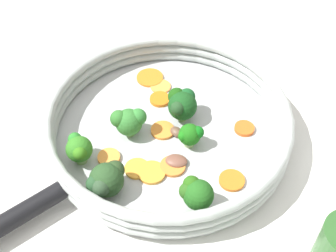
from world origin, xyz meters
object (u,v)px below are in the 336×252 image
Objects in this scene: carrot_slice_4 at (150,78)px; carrot_slice_5 at (173,166)px; broccoli_floret_2 at (79,149)px; broccoli_floret_0 at (190,135)px; skillet at (168,135)px; carrot_slice_7 at (161,86)px; mushroom_piece_1 at (176,161)px; carrot_slice_9 at (162,131)px; carrot_slice_6 at (149,172)px; carrot_slice_1 at (109,157)px; broccoli_floret_4 at (106,180)px; carrot_slice_2 at (137,169)px; mushroom_piece_0 at (176,132)px; carrot_slice_0 at (160,99)px; broccoli_floret_1 at (129,121)px; broccoli_floret_3 at (182,104)px; broccoli_floret_5 at (196,193)px; carrot_slice_8 at (232,180)px; carrot_slice_3 at (244,128)px.

carrot_slice_5 reaches higher than carrot_slice_4.
broccoli_floret_0 is at bearing 27.53° from broccoli_floret_2.
skillet is 0.10m from carrot_slice_7.
skillet is 11.01× the size of mushroom_piece_1.
carrot_slice_6 is at bearing -86.24° from carrot_slice_9.
broccoli_floret_4 is at bearing -69.94° from carrot_slice_1.
carrot_slice_4 is (-0.04, 0.19, -0.00)m from carrot_slice_2.
carrot_slice_5 is 0.06m from mushroom_piece_0.
carrot_slice_5 is at bearing -64.90° from carrot_slice_0.
broccoli_floret_3 is (0.07, 0.06, 0.00)m from broccoli_floret_1.
broccoli_floret_5 is at bearing -36.94° from broccoli_floret_1.
carrot_slice_6 is at bearing -50.10° from broccoli_floret_1.
skillet is 0.07m from carrot_slice_0.
broccoli_floret_3 is at bearing 73.03° from skillet.
broccoli_floret_2 is 1.45× the size of mushroom_piece_1.
carrot_slice_9 is at bearing 42.32° from broccoli_floret_2.
broccoli_floret_5 is at bearing -58.42° from carrot_slice_4.
broccoli_floret_2 is at bearing -173.99° from carrot_slice_2.
carrot_slice_1 is 0.91× the size of carrot_slice_2.
broccoli_floret_4 reaches higher than carrot_slice_1.
carrot_slice_9 is at bearing 153.47° from carrot_slice_8.
mushroom_piece_1 is (0.04, -0.05, 0.00)m from carrot_slice_9.
broccoli_floret_4 is (-0.01, -0.22, 0.03)m from carrot_slice_7.
broccoli_floret_1 is at bearing 76.84° from carrot_slice_1.
carrot_slice_7 is 0.62× the size of broccoli_floret_3.
carrot_slice_1 is at bearing -147.68° from carrot_slice_3.
broccoli_floret_2 is 0.79× the size of broccoli_floret_4.
carrot_slice_4 is at bearing 117.13° from carrot_slice_9.
carrot_slice_9 is at bearing 125.53° from broccoli_floret_5.
broccoli_floret_3 reaches higher than carrot_slice_8.
mushroom_piece_0 is 0.67× the size of mushroom_piece_1.
carrot_slice_9 is at bearing 72.46° from broccoli_floret_4.
carrot_slice_6 is (0.02, -0.00, 0.00)m from carrot_slice_2.
mushroom_piece_0 is (0.05, -0.10, 0.00)m from carrot_slice_7.
carrot_slice_7 is 0.08m from broccoli_floret_3.
carrot_slice_2 is 0.20m from carrot_slice_4.
carrot_slice_3 is (0.18, 0.11, 0.00)m from carrot_slice_1.
carrot_slice_5 is at bearing -66.75° from carrot_slice_7.
carrot_slice_3 is 0.25m from broccoli_floret_2.
skillet is 11.43× the size of carrot_slice_3.
carrot_slice_7 is (-0.04, 0.09, 0.01)m from skillet.
carrot_slice_1 is at bearing -168.12° from mushroom_piece_1.
broccoli_floret_2 is (-0.10, -0.01, 0.03)m from carrot_slice_6.
broccoli_floret_4 reaches higher than broccoli_floret_0.
mushroom_piece_1 is (-0.01, -0.04, -0.02)m from broccoli_floret_0.
carrot_slice_9 reaches higher than carrot_slice_7.
mushroom_piece_0 is (0.08, 0.07, 0.00)m from carrot_slice_1.
carrot_slice_1 is 0.10m from mushroom_piece_1.
broccoli_floret_3 reaches higher than carrot_slice_3.
carrot_slice_3 is 0.96× the size of mushroom_piece_1.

